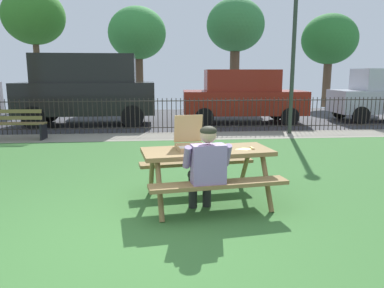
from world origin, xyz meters
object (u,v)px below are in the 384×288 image
(pizza_box_open, at_px, (190,140))
(far_tree_midleft, at_px, (34,17))
(adult_at_table, at_px, (206,166))
(parked_car_center, at_px, (243,96))
(far_tree_right, at_px, (329,40))
(lamp_post_walkway, at_px, (294,43))
(picnic_table_foreground, at_px, (207,161))
(far_tree_center, at_px, (137,35))
(park_bench_left, at_px, (15,125))
(pizza_slice_on_table, at_px, (246,148))
(far_tree_midright, at_px, (235,27))
(parked_car_left, at_px, (87,88))

(pizza_box_open, distance_m, far_tree_midleft, 16.08)
(adult_at_table, distance_m, parked_car_center, 9.29)
(adult_at_table, xyz_separation_m, far_tree_right, (8.50, 14.96, 2.86))
(lamp_post_walkway, xyz_separation_m, parked_car_center, (-0.89, 2.56, -1.69))
(far_tree_midleft, distance_m, far_tree_right, 15.05)
(picnic_table_foreground, relative_size, far_tree_center, 0.39)
(far_tree_center, bearing_deg, park_bench_left, -108.53)
(pizza_slice_on_table, bearing_deg, picnic_table_foreground, 178.90)
(far_tree_midright, bearing_deg, far_tree_center, 180.00)
(picnic_table_foreground, height_order, parked_car_center, parked_car_center)
(pizza_slice_on_table, xyz_separation_m, parked_car_center, (1.88, 8.43, 0.23))
(parked_car_center, relative_size, far_tree_center, 0.88)
(picnic_table_foreground, bearing_deg, far_tree_midleft, 114.56)
(adult_at_table, relative_size, far_tree_midleft, 0.20)
(parked_car_left, bearing_deg, pizza_box_open, -70.58)
(pizza_slice_on_table, bearing_deg, lamp_post_walkway, 64.68)
(adult_at_table, relative_size, far_tree_midright, 0.21)
(picnic_table_foreground, xyz_separation_m, park_bench_left, (-4.62, 5.53, -0.18))
(picnic_table_foreground, distance_m, pizza_slice_on_table, 0.59)
(pizza_slice_on_table, distance_m, adult_at_table, 0.82)
(parked_car_center, distance_m, far_tree_midright, 6.85)
(adult_at_table, xyz_separation_m, parked_car_center, (2.52, 8.93, 0.35))
(picnic_table_foreground, distance_m, park_bench_left, 7.21)
(parked_car_center, relative_size, far_tree_midleft, 0.77)
(lamp_post_walkway, bearing_deg, picnic_table_foreground, -119.67)
(picnic_table_foreground, bearing_deg, adult_at_table, -98.50)
(pizza_box_open, height_order, far_tree_right, far_tree_right)
(picnic_table_foreground, bearing_deg, park_bench_left, 129.88)
(park_bench_left, height_order, lamp_post_walkway, lamp_post_walkway)
(far_tree_midleft, xyz_separation_m, far_tree_midright, (9.96, 0.00, -0.34))
(park_bench_left, relative_size, lamp_post_walkway, 0.36)
(adult_at_table, height_order, far_tree_midright, far_tree_midright)
(parked_car_center, xyz_separation_m, far_tree_midleft, (-9.04, 6.03, 3.48))
(park_bench_left, height_order, parked_car_left, parked_car_left)
(adult_at_table, bearing_deg, picnic_table_foreground, 81.50)
(park_bench_left, relative_size, parked_car_center, 0.36)
(park_bench_left, xyz_separation_m, lamp_post_walkway, (7.96, 0.32, 2.28))
(adult_at_table, distance_m, far_tree_center, 15.34)
(parked_car_left, xyz_separation_m, far_tree_midright, (6.51, 6.03, 2.84))
(pizza_box_open, xyz_separation_m, parked_car_left, (-2.92, 8.29, 0.42))
(pizza_box_open, bearing_deg, parked_car_left, 109.42)
(parked_car_center, bearing_deg, park_bench_left, -157.80)
(picnic_table_foreground, distance_m, parked_car_center, 8.77)
(lamp_post_walkway, relative_size, far_tree_right, 0.92)
(park_bench_left, relative_size, parked_car_left, 0.34)
(pizza_slice_on_table, relative_size, parked_car_center, 0.05)
(adult_at_table, distance_m, lamp_post_walkway, 7.51)
(picnic_table_foreground, distance_m, far_tree_midleft, 16.35)
(lamp_post_walkway, xyz_separation_m, far_tree_right, (5.08, 8.59, 0.83))
(parked_car_center, relative_size, far_tree_midright, 0.81)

